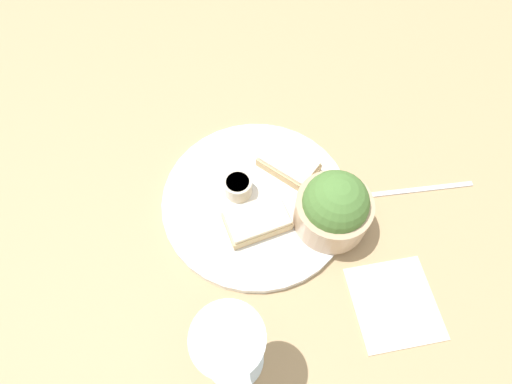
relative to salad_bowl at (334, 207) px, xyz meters
name	(u,v)px	position (x,y,z in m)	size (l,w,h in m)	color
ground_plane	(256,202)	(-0.12, 0.03, -0.06)	(4.00, 4.00, 0.00)	tan
dinner_plate	(256,200)	(-0.12, 0.03, -0.05)	(0.30, 0.30, 0.01)	white
salad_bowl	(334,207)	(0.00, 0.00, 0.00)	(0.11, 0.11, 0.11)	tan
sauce_ramekin	(238,186)	(-0.15, 0.03, -0.03)	(0.04, 0.04, 0.03)	beige
cheese_toast_near	(257,220)	(-0.11, -0.02, -0.03)	(0.11, 0.10, 0.03)	#D1B27F
cheese_toast_far	(289,164)	(-0.07, 0.09, -0.03)	(0.11, 0.10, 0.03)	#D1B27F
wine_glass	(232,345)	(-0.12, -0.21, 0.06)	(0.08, 0.08, 0.17)	silver
napkin	(395,303)	(0.10, -0.11, -0.06)	(0.15, 0.15, 0.01)	beige
fork	(415,190)	(0.14, 0.08, -0.06)	(0.20, 0.06, 0.01)	silver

